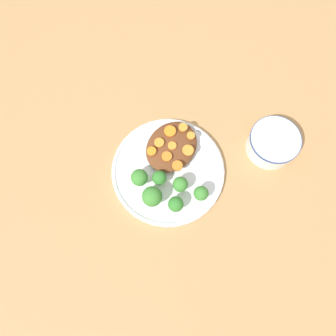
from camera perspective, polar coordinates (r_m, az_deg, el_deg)
name	(u,v)px	position (r m, az deg, el deg)	size (l,w,h in m)	color
ground_plane	(168,172)	(0.79, 0.00, -0.68)	(4.00, 4.00, 0.00)	tan
plate	(168,171)	(0.78, 0.00, -0.46)	(0.27, 0.27, 0.02)	white
dip_bowl	(273,143)	(0.82, 17.81, 4.19)	(0.12, 0.12, 0.06)	white
stew_mound	(172,147)	(0.78, 0.62, 3.76)	(0.14, 0.11, 0.03)	brown
broccoli_floret_0	(152,197)	(0.72, -2.79, -5.00)	(0.05, 0.05, 0.06)	#7FA85B
broccoli_floret_1	(180,185)	(0.73, 2.15, -2.92)	(0.03, 0.03, 0.05)	#759E51
broccoli_floret_2	(176,204)	(0.72, 1.37, -6.34)	(0.03, 0.03, 0.05)	#759E51
broccoli_floret_3	(139,178)	(0.74, -4.99, -1.70)	(0.04, 0.04, 0.05)	#759E51
broccoli_floret_4	(161,179)	(0.74, -1.25, -1.97)	(0.03, 0.03, 0.04)	#7FA85B
broccoli_floret_5	(201,193)	(0.73, 5.76, -4.44)	(0.03, 0.03, 0.05)	#759E51
carrot_slice_0	(172,146)	(0.76, 0.73, 3.91)	(0.02, 0.02, 0.00)	orange
carrot_slice_1	(159,143)	(0.76, -1.54, 4.42)	(0.02, 0.02, 0.01)	orange
carrot_slice_2	(191,136)	(0.77, 4.10, 5.58)	(0.02, 0.02, 0.01)	orange
carrot_slice_3	(167,156)	(0.75, -0.21, 2.02)	(0.02, 0.02, 0.00)	orange
carrot_slice_4	(170,131)	(0.77, 0.36, 6.42)	(0.03, 0.03, 0.01)	orange
carrot_slice_5	(152,151)	(0.75, -2.87, 2.95)	(0.02, 0.02, 0.00)	orange
carrot_slice_6	(188,150)	(0.76, 3.50, 3.11)	(0.03, 0.03, 0.00)	orange
carrot_slice_7	(183,127)	(0.78, 2.63, 7.07)	(0.02, 0.02, 0.01)	orange
carrot_slice_8	(177,166)	(0.74, 1.63, 0.41)	(0.02, 0.02, 0.00)	orange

